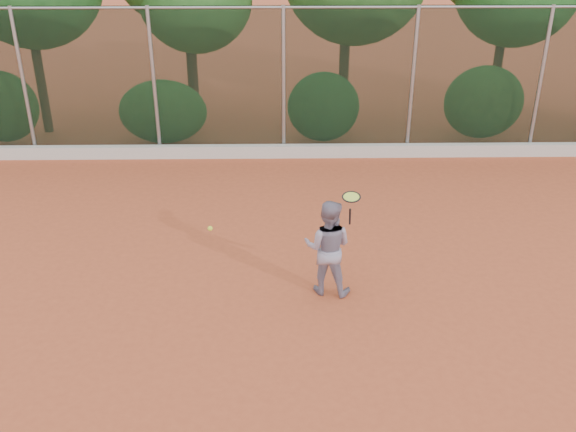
{
  "coord_description": "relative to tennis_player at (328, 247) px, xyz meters",
  "views": [
    {
      "loc": [
        -0.15,
        -7.72,
        5.5
      ],
      "look_at": [
        0.0,
        1.0,
        1.25
      ],
      "focal_mm": 40.0,
      "sensor_mm": 36.0,
      "label": 1
    }
  ],
  "objects": [
    {
      "name": "tennis_player",
      "position": [
        0.0,
        0.0,
        0.0
      ],
      "size": [
        0.87,
        0.75,
        1.55
      ],
      "primitive_type": "imported",
      "rotation": [
        0.0,
        0.0,
        2.9
      ],
      "color": "gray",
      "rests_on": "ground"
    },
    {
      "name": "chainlink_fence",
      "position": [
        -0.61,
        6.14,
        1.08
      ],
      "size": [
        24.09,
        0.09,
        3.5
      ],
      "color": "black",
      "rests_on": "ground"
    },
    {
      "name": "ground",
      "position": [
        -0.61,
        -0.86,
        -0.78
      ],
      "size": [
        80.0,
        80.0,
        0.0
      ],
      "primitive_type": "plane",
      "color": "#A84727",
      "rests_on": "ground"
    },
    {
      "name": "tennis_ball_in_flight",
      "position": [
        -1.74,
        -0.33,
        0.51
      ],
      "size": [
        0.07,
        0.07,
        0.07
      ],
      "color": "#C6DB31",
      "rests_on": "ground"
    },
    {
      "name": "concrete_curb",
      "position": [
        -0.61,
        5.96,
        -0.63
      ],
      "size": [
        24.0,
        0.2,
        0.3
      ],
      "primitive_type": "cube",
      "color": "#B8B3AB",
      "rests_on": "ground"
    },
    {
      "name": "tennis_racket",
      "position": [
        0.32,
        -0.06,
        0.83
      ],
      "size": [
        0.33,
        0.33,
        0.53
      ],
      "color": "black",
      "rests_on": "ground"
    }
  ]
}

